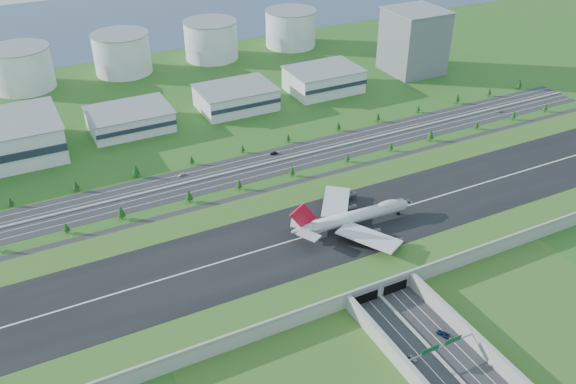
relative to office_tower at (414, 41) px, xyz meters
name	(u,v)px	position (x,y,z in m)	size (l,w,h in m)	color
ground	(328,242)	(-200.00, -195.00, -27.50)	(1200.00, 1200.00, 0.00)	#274E18
airfield_deck	(329,236)	(-200.00, -195.09, -23.38)	(520.00, 100.00, 9.20)	#989993
underpass_road	(447,360)	(-200.00, -294.42, -24.07)	(38.80, 120.40, 8.00)	#28282B
sign_gantry_near	(441,347)	(-200.00, -290.04, -20.55)	(38.70, 0.70, 9.80)	gray
north_expressway	(257,166)	(-200.00, -100.00, -27.44)	(560.00, 36.00, 0.12)	#28282B
tree_row	(275,156)	(-186.67, -100.28, -22.94)	(501.90, 48.73, 8.49)	#3D2819
hangar_mid_a	(130,119)	(-260.00, -5.00, -20.00)	(58.00, 42.00, 15.00)	silver
hangar_mid_b	(236,98)	(-175.00, -5.00, -19.00)	(58.00, 42.00, 17.00)	silver
hangar_mid_c	(324,80)	(-95.00, -5.00, -18.00)	(58.00, 42.00, 19.00)	silver
office_tower	(414,41)	(0.00, 0.00, 0.00)	(46.00, 46.00, 55.00)	slate
fuel_tank_a	(22,69)	(-320.00, 115.00, -10.00)	(50.00, 50.00, 35.00)	silver
fuel_tank_b	(122,53)	(-235.00, 115.00, -10.00)	(50.00, 50.00, 35.00)	silver
fuel_tank_c	(211,40)	(-150.00, 115.00, -10.00)	(50.00, 50.00, 35.00)	silver
fuel_tank_d	(291,28)	(-65.00, 115.00, -10.00)	(50.00, 50.00, 35.00)	silver
bay_water	(119,20)	(-200.00, 285.00, -27.47)	(1200.00, 260.00, 0.06)	#324460
boeing_747	(354,217)	(-186.36, -198.49, -12.90)	(75.63, 71.36, 23.37)	silver
car_0	(412,358)	(-210.48, -284.92, -26.53)	(2.00, 4.97, 1.69)	#AFAFB4
car_2	(443,334)	(-189.54, -279.55, -26.53)	(2.83, 6.13, 1.70)	#0A1836
car_5	(274,153)	(-182.58, -90.07, -26.54)	(1.79, 5.13, 1.69)	black
car_6	(500,111)	(7.81, -106.58, -26.70)	(2.26, 4.91, 1.36)	silver
car_7	(181,175)	(-249.17, -89.39, -26.65)	(2.05, 5.05, 1.46)	silver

